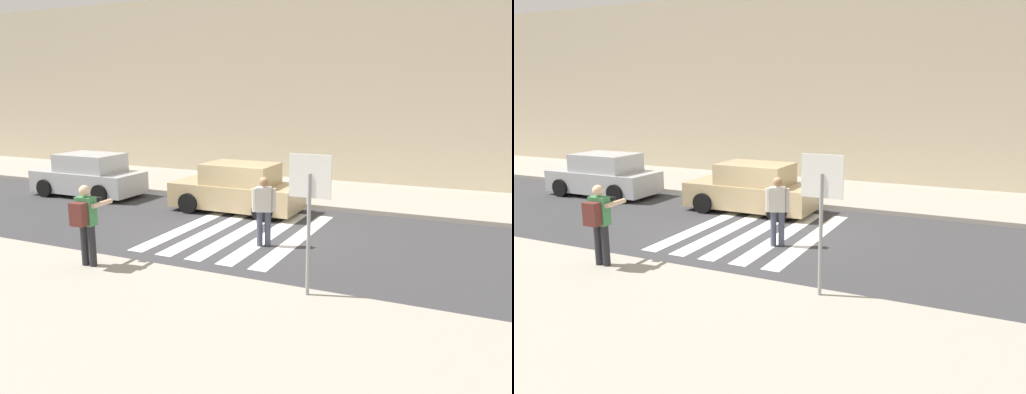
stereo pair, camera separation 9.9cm
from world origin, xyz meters
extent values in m
plane|color=#38383A|center=(0.00, 0.00, 0.00)|extent=(120.00, 120.00, 0.00)
cube|color=#9E998C|center=(0.00, -6.20, 0.07)|extent=(60.00, 6.00, 0.14)
cube|color=#9E998C|center=(0.00, 6.00, 0.07)|extent=(60.00, 4.80, 0.14)
cube|color=beige|center=(0.00, 10.40, 3.93)|extent=(56.00, 4.00, 7.86)
cube|color=silver|center=(-1.60, 0.20, 0.00)|extent=(0.44, 5.20, 0.01)
cube|color=silver|center=(-0.80, 0.20, 0.00)|extent=(0.44, 5.20, 0.01)
cube|color=silver|center=(0.00, 0.20, 0.00)|extent=(0.44, 5.20, 0.01)
cube|color=silver|center=(0.80, 0.20, 0.00)|extent=(0.44, 5.20, 0.01)
cube|color=silver|center=(1.60, 0.20, 0.00)|extent=(0.44, 5.20, 0.01)
cylinder|color=gray|center=(3.10, -3.48, 1.25)|extent=(0.07, 0.07, 2.22)
cube|color=white|center=(3.10, -3.46, 2.31)|extent=(0.76, 0.03, 0.76)
cube|color=red|center=(3.10, -3.45, 2.31)|extent=(0.66, 0.02, 0.66)
cylinder|color=#232328|center=(-1.69, -3.90, 0.58)|extent=(0.15, 0.15, 0.88)
cylinder|color=#232328|center=(-1.49, -3.89, 0.58)|extent=(0.15, 0.15, 0.88)
cube|color=#3D844C|center=(-1.59, -3.89, 1.32)|extent=(0.39, 0.26, 0.60)
sphere|color=beige|center=(-1.59, -3.89, 1.75)|extent=(0.23, 0.23, 0.23)
cylinder|color=beige|center=(-1.84, -3.69, 1.46)|extent=(0.13, 0.58, 0.10)
cylinder|color=beige|center=(-1.36, -3.66, 1.46)|extent=(0.13, 0.58, 0.10)
cube|color=black|center=(-1.61, -3.49, 1.49)|extent=(0.15, 0.11, 0.10)
cube|color=#5B2823|center=(-1.57, -4.12, 1.30)|extent=(0.33, 0.22, 0.48)
cylinder|color=#474C60|center=(0.95, -0.76, 0.44)|extent=(0.15, 0.15, 0.88)
cylinder|color=#474C60|center=(1.13, -0.68, 0.44)|extent=(0.15, 0.15, 0.88)
cube|color=silver|center=(1.04, -0.72, 1.18)|extent=(0.44, 0.37, 0.60)
sphere|color=#A37556|center=(1.04, -0.72, 1.61)|extent=(0.23, 0.23, 0.23)
cylinder|color=silver|center=(0.82, -0.81, 1.16)|extent=(0.10, 0.10, 0.58)
cylinder|color=silver|center=(1.26, -0.63, 1.16)|extent=(0.10, 0.10, 0.58)
cube|color=#B7BABF|center=(-7.29, 2.30, 0.53)|extent=(4.10, 1.70, 0.76)
cube|color=#B7BABF|center=(-7.14, 2.30, 1.23)|extent=(2.20, 1.56, 0.64)
cube|color=slate|center=(-8.21, 2.30, 1.23)|extent=(0.10, 1.50, 0.54)
cube|color=slate|center=(-6.17, 2.30, 1.23)|extent=(0.10, 1.50, 0.51)
cylinder|color=black|center=(-8.56, 1.45, 0.32)|extent=(0.64, 0.22, 0.64)
cylinder|color=black|center=(-8.56, 3.15, 0.32)|extent=(0.64, 0.22, 0.64)
cylinder|color=black|center=(-6.01, 1.45, 0.32)|extent=(0.64, 0.22, 0.64)
cylinder|color=black|center=(-6.01, 3.15, 0.32)|extent=(0.64, 0.22, 0.64)
cube|color=tan|center=(-1.21, 2.30, 0.53)|extent=(4.10, 1.70, 0.76)
cube|color=tan|center=(-1.06, 2.30, 1.23)|extent=(2.20, 1.56, 0.64)
cube|color=slate|center=(-2.13, 2.30, 1.23)|extent=(0.10, 1.50, 0.54)
cube|color=slate|center=(-0.09, 2.30, 1.23)|extent=(0.10, 1.50, 0.51)
cylinder|color=black|center=(-2.48, 1.45, 0.32)|extent=(0.64, 0.22, 0.64)
cylinder|color=black|center=(-2.48, 3.15, 0.32)|extent=(0.64, 0.22, 0.64)
cylinder|color=black|center=(0.06, 1.45, 0.32)|extent=(0.64, 0.22, 0.64)
cylinder|color=black|center=(0.06, 3.15, 0.32)|extent=(0.64, 0.22, 0.64)
camera|label=1|loc=(5.75, -11.56, 3.72)|focal=35.00mm
camera|label=2|loc=(5.84, -11.52, 3.72)|focal=35.00mm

